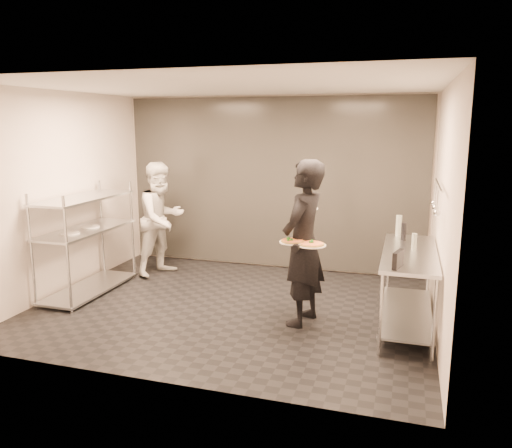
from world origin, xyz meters
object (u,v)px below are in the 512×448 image
(salad_plate, at_px, (306,207))
(bottle_clear, at_px, (414,242))
(bottle_dark, at_px, (404,232))
(pass_rack, at_px, (86,239))
(waiter, at_px, (303,243))
(prep_counter, at_px, (408,276))
(bottle_green, at_px, (399,225))
(pizza_plate_far, at_px, (311,244))
(pizza_plate_near, at_px, (292,241))
(pos_monitor, at_px, (398,259))
(chef, at_px, (162,219))

(salad_plate, distance_m, bottle_clear, 1.32)
(bottle_clear, relative_size, bottle_dark, 0.88)
(pass_rack, relative_size, waiter, 0.82)
(pass_rack, relative_size, prep_counter, 0.89)
(prep_counter, height_order, bottle_green, bottle_green)
(pass_rack, height_order, pizza_plate_far, pass_rack)
(waiter, height_order, bottle_dark, waiter)
(prep_counter, relative_size, pizza_plate_near, 5.96)
(pizza_plate_far, height_order, bottle_clear, bottle_clear)
(pizza_plate_far, bearing_deg, bottle_green, 52.99)
(pass_rack, bearing_deg, pos_monitor, -9.67)
(waiter, height_order, chef, waiter)
(prep_counter, height_order, pos_monitor, pos_monitor)
(prep_counter, height_order, chef, chef)
(pizza_plate_far, distance_m, bottle_clear, 1.22)
(bottle_green, distance_m, bottle_clear, 0.75)
(pizza_plate_near, xyz_separation_m, bottle_clear, (1.33, 0.48, -0.02))
(pos_monitor, distance_m, bottle_clear, 0.82)
(chef, distance_m, pizza_plate_near, 2.87)
(pass_rack, bearing_deg, salad_plate, 1.95)
(pizza_plate_near, xyz_separation_m, bottle_green, (1.14, 1.20, 0.01))
(pizza_plate_far, distance_m, pos_monitor, 0.99)
(pass_rack, bearing_deg, pizza_plate_far, -7.27)
(salad_plate, bearing_deg, chef, 158.21)
(salad_plate, bearing_deg, pizza_plate_far, -72.25)
(bottle_green, bearing_deg, pos_monitor, -88.90)
(pass_rack, xyz_separation_m, prep_counter, (4.33, 0.00, -0.14))
(pizza_plate_far, height_order, salad_plate, salad_plate)
(prep_counter, distance_m, waiter, 1.27)
(pizza_plate_far, bearing_deg, waiter, 123.37)
(bottle_green, distance_m, bottle_dark, 0.26)
(chef, xyz_separation_m, bottle_clear, (3.77, -1.02, 0.13))
(pizza_plate_near, height_order, pizza_plate_far, pizza_plate_near)
(pass_rack, bearing_deg, prep_counter, 0.03)
(chef, distance_m, bottle_clear, 3.91)
(pass_rack, distance_m, bottle_dark, 4.29)
(pizza_plate_far, xyz_separation_m, pos_monitor, (0.95, -0.30, -0.02))
(pass_rack, relative_size, pizza_plate_far, 4.81)
(prep_counter, xyz_separation_m, chef, (-3.73, 1.10, 0.26))
(prep_counter, relative_size, bottle_dark, 8.12)
(bottle_dark, bearing_deg, pass_rack, -172.64)
(bottle_clear, bearing_deg, bottle_green, 104.77)
(prep_counter, xyz_separation_m, bottle_green, (-0.15, 0.80, 0.43))
(pos_monitor, bearing_deg, pass_rack, -174.35)
(pass_rack, xyz_separation_m, bottle_dark, (4.25, 0.55, 0.26))
(pizza_plate_near, height_order, bottle_green, bottle_green)
(chef, bearing_deg, pos_monitor, -95.35)
(bottle_dark, bearing_deg, bottle_green, 104.73)
(pizza_plate_far, height_order, bottle_green, bottle_green)
(pizza_plate_far, bearing_deg, pos_monitor, -17.62)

